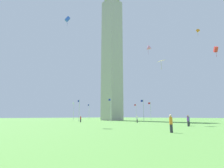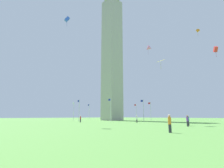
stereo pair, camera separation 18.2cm
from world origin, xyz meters
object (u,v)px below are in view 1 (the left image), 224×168
at_px(person_red_shirt, 81,119).
at_px(kite_blue_box, 67,19).
at_px(flagpole_ne, 74,110).
at_px(flagpole_e, 79,109).
at_px(kite_pink_delta, 148,48).
at_px(kite_yellow_diamond, 161,61).
at_px(flagpole_w, 136,111).
at_px(flagpole_n, 89,111).
at_px(flagpole_s, 143,109).
at_px(person_orange_shirt, 171,124).
at_px(flagpole_sw, 151,110).
at_px(person_white_shirt, 137,119).
at_px(flagpole_se, 111,109).
at_px(flagpole_nw, 113,111).
at_px(obelisk_monument, 112,50).
at_px(person_teal_shirt, 189,121).
at_px(kite_red_box, 216,49).
at_px(person_purple_shirt, 188,121).
at_px(kite_orange_delta, 198,31).

distance_m(person_red_shirt, kite_blue_box, 25.25).
bearing_deg(person_red_shirt, flagpole_ne, 59.59).
bearing_deg(kite_blue_box, flagpole_ne, -34.62).
bearing_deg(flagpole_e, kite_pink_delta, -154.65).
bearing_deg(kite_yellow_diamond, flagpole_w, -44.59).
bearing_deg(flagpole_n, flagpole_s, 180.00).
xyz_separation_m(person_red_shirt, person_orange_shirt, (-31.58, 10.29, 0.01)).
distance_m(person_orange_shirt, kite_blue_box, 31.57).
bearing_deg(kite_pink_delta, flagpole_sw, -55.91).
height_order(flagpole_e, flagpole_w, same).
relative_size(flagpole_n, person_white_shirt, 4.10).
bearing_deg(flagpole_w, flagpole_se, 112.50).
relative_size(flagpole_nw, person_red_shirt, 4.07).
height_order(flagpole_n, flagpole_ne, same).
relative_size(flagpole_sw, flagpole_nw, 1.00).
distance_m(obelisk_monument, flagpole_sw, 29.55).
bearing_deg(person_teal_shirt, flagpole_s, 14.41).
bearing_deg(kite_red_box, flagpole_nw, -14.19).
xyz_separation_m(flagpole_n, flagpole_se, (-26.05, 10.79, 0.00)).
bearing_deg(kite_pink_delta, flagpole_s, -38.96).
distance_m(flagpole_w, person_teal_shirt, 49.27).
xyz_separation_m(flagpole_ne, flagpole_sw, (-21.58, -21.58, 0.00)).
distance_m(flagpole_se, person_white_shirt, 11.71).
bearing_deg(flagpole_sw, flagpole_w, -22.50).
bearing_deg(person_orange_shirt, flagpole_ne, 49.76).
distance_m(flagpole_ne, person_purple_shirt, 49.93).
relative_size(person_teal_shirt, kite_orange_delta, 0.75).
bearing_deg(person_teal_shirt, flagpole_e, 49.48).
height_order(flagpole_e, kite_blue_box, kite_blue_box).
xyz_separation_m(flagpole_e, flagpole_w, (-0.00, -30.52, 0.00)).
relative_size(person_teal_shirt, kite_blue_box, 0.76).
xyz_separation_m(flagpole_w, person_orange_shirt, (-41.57, 46.68, -3.07)).
height_order(flagpole_nw, kite_orange_delta, kite_orange_delta).
bearing_deg(kite_orange_delta, flagpole_ne, 24.25).
distance_m(obelisk_monument, kite_orange_delta, 32.75).
height_order(person_orange_shirt, kite_red_box, kite_red_box).
bearing_deg(flagpole_nw, kite_orange_delta, 176.73).
relative_size(flagpole_nw, person_purple_shirt, 4.03).
bearing_deg(flagpole_s, person_teal_shirt, 142.43).
height_order(kite_blue_box, kite_pink_delta, kite_blue_box).
relative_size(flagpole_n, person_teal_shirt, 4.14).
bearing_deg(person_red_shirt, flagpole_sw, -5.38).
bearing_deg(flagpole_sw, flagpole_s, 112.50).
bearing_deg(kite_blue_box, person_teal_shirt, -142.84).
bearing_deg(person_red_shirt, person_purple_shirt, -90.92).
distance_m(flagpole_n, person_teal_shirt, 55.21).
xyz_separation_m(flagpole_se, person_orange_shirt, (-30.78, 20.63, -3.07)).
distance_m(person_white_shirt, kite_yellow_diamond, 16.47).
distance_m(flagpole_se, person_orange_shirt, 37.18).
bearing_deg(flagpole_e, person_red_shirt, 149.53).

